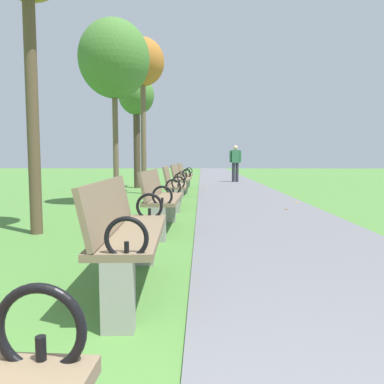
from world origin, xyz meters
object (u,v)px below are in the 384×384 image
object	(u,v)px
park_bench_4	(174,185)
park_bench_6	(185,175)
pedestrian_walking	(235,161)
park_bench_3	(161,198)
park_bench_5	(180,179)
park_bench_2	(127,231)
tree_3	(114,60)
tree_5	(136,99)
tree_4	(143,64)

from	to	relation	value
park_bench_4	park_bench_6	size ratio (longest dim) A/B	1.01
pedestrian_walking	park_bench_3	bearing A→B (deg)	-100.46
park_bench_3	park_bench_5	size ratio (longest dim) A/B	0.99
park_bench_2	tree_3	distance (m)	6.44
park_bench_4	tree_5	size ratio (longest dim) A/B	0.40
park_bench_6	tree_4	xyz separation A→B (m)	(-1.14, -2.11, 3.35)
tree_3	pedestrian_walking	distance (m)	9.32
park_bench_3	tree_5	distance (m)	8.72
tree_3	tree_5	bearing A→B (deg)	94.18
park_bench_5	tree_3	bearing A→B (deg)	-121.98
park_bench_4	park_bench_2	bearing A→B (deg)	-90.00
park_bench_5	pedestrian_walking	bearing A→B (deg)	71.11
tree_4	park_bench_5	bearing A→B (deg)	-29.50
park_bench_6	tree_4	size ratio (longest dim) A/B	0.35
tree_3	pedestrian_walking	xyz separation A→B (m)	(3.46, 8.33, -2.33)
park_bench_4	pedestrian_walking	xyz separation A→B (m)	(2.11, 8.83, 0.44)
park_bench_4	park_bench_5	size ratio (longest dim) A/B	1.00
park_bench_4	park_bench_6	bearing A→B (deg)	90.00
tree_3	park_bench_3	bearing A→B (deg)	-66.36
park_bench_4	pedestrian_walking	bearing A→B (deg)	76.56
tree_4	park_bench_6	bearing A→B (deg)	61.55
park_bench_2	tree_4	world-z (taller)	tree_4
park_bench_2	pedestrian_walking	xyz separation A→B (m)	(2.11, 13.98, 0.44)
pedestrian_walking	park_bench_4	bearing A→B (deg)	-103.44
park_bench_3	park_bench_6	xyz separation A→B (m)	(0.00, 8.02, 0.00)
park_bench_3	park_bench_4	world-z (taller)	same
tree_3	tree_4	world-z (taller)	tree_4
park_bench_4	park_bench_6	xyz separation A→B (m)	(-0.00, 5.42, 0.00)
park_bench_3	park_bench_4	distance (m)	2.60
tree_5	park_bench_6	bearing A→B (deg)	-2.99
park_bench_6	tree_3	xyz separation A→B (m)	(-1.35, -4.93, 2.78)
park_bench_3	park_bench_4	bearing A→B (deg)	90.00
park_bench_6	pedestrian_walking	size ratio (longest dim) A/B	0.99
tree_5	pedestrian_walking	size ratio (longest dim) A/B	2.47
park_bench_2	park_bench_3	xyz separation A→B (m)	(-0.00, 2.55, 0.00)
park_bench_6	tree_5	size ratio (longest dim) A/B	0.40
park_bench_6	park_bench_2	bearing A→B (deg)	-90.00
tree_3	tree_4	bearing A→B (deg)	85.74
park_bench_2	tree_3	bearing A→B (deg)	103.48
park_bench_2	park_bench_5	world-z (taller)	same
park_bench_4	pedestrian_walking	world-z (taller)	pedestrian_walking
tree_4	tree_5	bearing A→B (deg)	104.67
park_bench_5	park_bench_6	bearing A→B (deg)	90.00
park_bench_2	park_bench_4	xyz separation A→B (m)	(-0.00, 5.15, 0.00)
park_bench_2	tree_5	world-z (taller)	tree_5
tree_4	park_bench_4	bearing A→B (deg)	-70.94
park_bench_5	park_bench_6	world-z (taller)	same
pedestrian_walking	tree_4	bearing A→B (deg)	-120.52
park_bench_3	tree_5	xyz separation A→B (m)	(-1.72, 8.11, 2.69)
park_bench_4	tree_5	distance (m)	6.37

